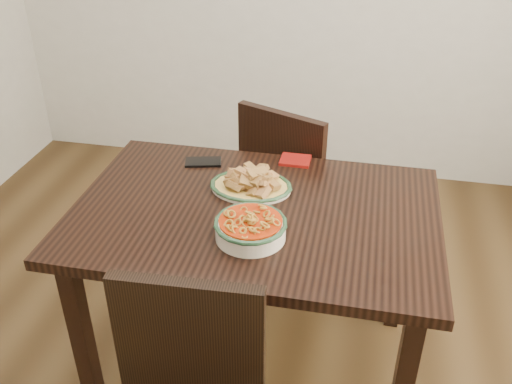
% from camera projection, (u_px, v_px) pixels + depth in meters
% --- Properties ---
extents(floor, '(3.50, 3.50, 0.00)m').
position_uv_depth(floor, '(226.00, 361.00, 2.38)').
color(floor, '#382511').
rests_on(floor, ground).
extents(dining_table, '(1.27, 0.85, 0.75)m').
position_uv_depth(dining_table, '(255.00, 231.00, 2.04)').
color(dining_table, black).
rests_on(dining_table, ground).
extents(chair_far, '(0.55, 0.55, 0.89)m').
position_uv_depth(chair_far, '(292.00, 183.00, 2.64)').
color(chair_far, black).
rests_on(chair_far, ground).
extents(fish_plate, '(0.30, 0.23, 0.11)m').
position_uv_depth(fish_plate, '(251.00, 179.00, 2.09)').
color(fish_plate, beige).
rests_on(fish_plate, dining_table).
extents(noodle_bowl, '(0.24, 0.24, 0.08)m').
position_uv_depth(noodle_bowl, '(251.00, 226.00, 1.83)').
color(noodle_bowl, '#EEE1C8').
rests_on(noodle_bowl, dining_table).
extents(smartphone, '(0.16, 0.11, 0.01)m').
position_uv_depth(smartphone, '(203.00, 162.00, 2.28)').
color(smartphone, black).
rests_on(smartphone, dining_table).
extents(napkin, '(0.12, 0.10, 0.01)m').
position_uv_depth(napkin, '(295.00, 160.00, 2.29)').
color(napkin, maroon).
rests_on(napkin, dining_table).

